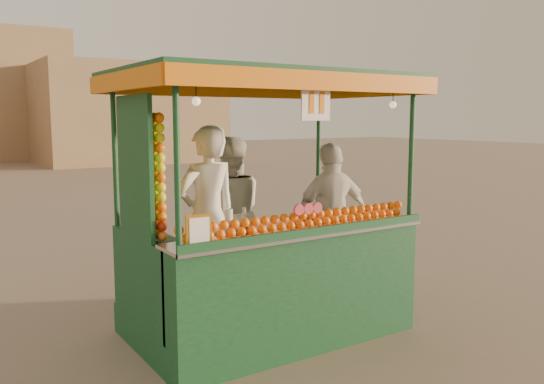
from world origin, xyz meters
TOP-DOWN VIEW (x-y plane):
  - ground at (0.00, 0.00)m, footprint 90.00×90.00m
  - building_right at (7.00, 24.00)m, footprint 9.00×6.00m
  - juice_cart at (0.14, -0.34)m, footprint 3.04×1.97m
  - vendor_left at (-0.35, 0.02)m, footprint 0.73×0.51m
  - vendor_middle at (0.14, 0.44)m, footprint 1.02×0.90m
  - vendor_right at (1.11, -0.24)m, footprint 1.04×0.53m

SIDE VIEW (x-z plane):
  - ground at x=0.00m, z-range 0.00..0.00m
  - juice_cart at x=0.14m, z-range -0.48..2.27m
  - vendor_right at x=1.11m, z-range 0.32..2.02m
  - vendor_middle at x=0.14m, z-range 0.32..2.09m
  - vendor_left at x=-0.35m, z-range 0.32..2.23m
  - building_right at x=7.00m, z-range 0.00..5.00m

